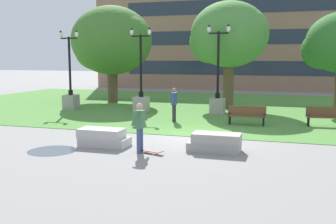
# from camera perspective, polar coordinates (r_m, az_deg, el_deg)

# --- Properties ---
(ground_plane) EXTENTS (140.00, 140.00, 0.00)m
(ground_plane) POSITION_cam_1_polar(r_m,az_deg,el_deg) (16.19, 3.41, -3.64)
(ground_plane) COLOR gray
(grass_lawn) EXTENTS (40.00, 20.00, 0.02)m
(grass_lawn) POSITION_cam_1_polar(r_m,az_deg,el_deg) (25.90, 8.61, 0.67)
(grass_lawn) COLOR #4C8438
(grass_lawn) RESTS_ON ground
(concrete_block_center) EXTENTS (1.85, 0.90, 0.64)m
(concrete_block_center) POSITION_cam_1_polar(r_m,az_deg,el_deg) (14.71, -9.37, -3.69)
(concrete_block_center) COLOR #BCB7B2
(concrete_block_center) RESTS_ON ground
(concrete_block_left) EXTENTS (1.81, 0.90, 0.64)m
(concrete_block_left) POSITION_cam_1_polar(r_m,az_deg,el_deg) (13.76, 6.88, -4.45)
(concrete_block_left) COLOR #9E9991
(concrete_block_left) RESTS_ON ground
(person_skateboarder) EXTENTS (0.25, 1.34, 1.71)m
(person_skateboarder) POSITION_cam_1_polar(r_m,az_deg,el_deg) (13.39, -4.12, -1.87)
(person_skateboarder) COLOR #384C7A
(person_skateboarder) RESTS_ON ground
(skateboard) EXTENTS (1.03, 0.49, 0.14)m
(skateboard) POSITION_cam_1_polar(r_m,az_deg,el_deg) (13.44, -2.61, -5.67)
(skateboard) COLOR maroon
(skateboard) RESTS_ON ground
(puddle) EXTENTS (1.68, 1.68, 0.01)m
(puddle) POSITION_cam_1_polar(r_m,az_deg,el_deg) (14.39, -16.47, -5.41)
(puddle) COLOR #47515B
(puddle) RESTS_ON ground
(park_bench_near_right) EXTENTS (1.81, 0.55, 0.90)m
(park_bench_near_right) POSITION_cam_1_polar(r_m,az_deg,el_deg) (19.26, 11.36, -0.30)
(park_bench_near_right) COLOR brown
(park_bench_near_right) RESTS_ON grass_lawn
(park_bench_far_left) EXTENTS (1.84, 0.70, 0.90)m
(park_bench_far_left) POSITION_cam_1_polar(r_m,az_deg,el_deg) (19.94, 21.97, -0.45)
(park_bench_far_left) COLOR brown
(park_bench_far_left) RESTS_ON grass_lawn
(lamp_post_center) EXTENTS (1.32, 0.80, 4.95)m
(lamp_post_center) POSITION_cam_1_polar(r_m,az_deg,el_deg) (23.42, -3.92, 2.48)
(lamp_post_center) COLOR #ADA89E
(lamp_post_center) RESTS_ON grass_lawn
(lamp_post_right) EXTENTS (1.32, 0.80, 5.07)m
(lamp_post_right) POSITION_cam_1_polar(r_m,az_deg,el_deg) (22.72, 7.20, 2.32)
(lamp_post_right) COLOR gray
(lamp_post_right) RESTS_ON grass_lawn
(lamp_post_left) EXTENTS (1.32, 0.80, 4.88)m
(lamp_post_left) POSITION_cam_1_polar(r_m,az_deg,el_deg) (25.29, -13.95, 2.64)
(lamp_post_left) COLOR gray
(lamp_post_left) RESTS_ON grass_lawn
(tree_far_right) EXTENTS (6.06, 5.77, 6.88)m
(tree_far_right) POSITION_cam_1_polar(r_m,az_deg,el_deg) (28.96, -8.28, 10.10)
(tree_far_right) COLOR brown
(tree_far_right) RESTS_ON grass_lawn
(tree_far_left) EXTENTS (5.10, 4.85, 6.72)m
(tree_far_left) POSITION_cam_1_polar(r_m,az_deg,el_deg) (25.36, 8.78, 10.90)
(tree_far_left) COLOR brown
(tree_far_left) RESTS_ON grass_lawn
(person_bystander_near_lawn) EXTENTS (0.27, 0.89, 1.71)m
(person_bystander_near_lawn) POSITION_cam_1_polar(r_m,az_deg,el_deg) (19.79, 0.90, 1.37)
(person_bystander_near_lawn) COLOR #28282D
(person_bystander_near_lawn) RESTS_ON grass_lawn
(building_facade_distant) EXTENTS (29.94, 1.03, 11.70)m
(building_facade_distant) POSITION_cam_1_polar(r_m,az_deg,el_deg) (40.34, 9.76, 11.52)
(building_facade_distant) COLOR #8E6B56
(building_facade_distant) RESTS_ON ground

